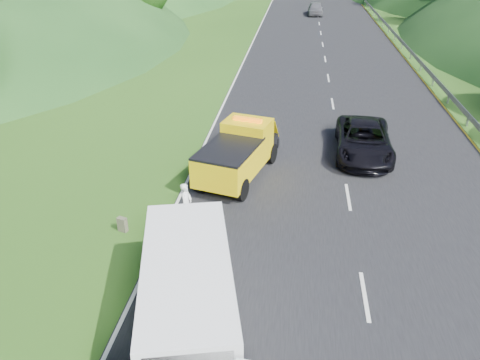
# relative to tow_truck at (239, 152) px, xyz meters

# --- Properties ---
(ground) EXTENTS (320.00, 320.00, 0.00)m
(ground) POSITION_rel_tow_truck_xyz_m (1.72, -5.39, -1.17)
(ground) COLOR #38661E
(ground) RESTS_ON ground
(road_surface) EXTENTS (14.00, 200.00, 0.02)m
(road_surface) POSITION_rel_tow_truck_xyz_m (4.72, 34.61, -1.16)
(road_surface) COLOR black
(road_surface) RESTS_ON ground
(guardrail) EXTENTS (0.06, 140.00, 1.52)m
(guardrail) POSITION_rel_tow_truck_xyz_m (12.02, 47.11, -1.17)
(guardrail) COLOR gray
(guardrail) RESTS_ON ground
(tree_line_left) EXTENTS (14.00, 140.00, 14.00)m
(tree_line_left) POSITION_rel_tow_truck_xyz_m (-17.28, 54.61, -1.17)
(tree_line_left) COLOR #315C1B
(tree_line_left) RESTS_ON ground
(tree_line_right) EXTENTS (14.00, 140.00, 14.00)m
(tree_line_right) POSITION_rel_tow_truck_xyz_m (24.72, 54.61, -1.17)
(tree_line_right) COLOR #315C1B
(tree_line_right) RESTS_ON ground
(tow_truck) EXTENTS (3.38, 5.88, 2.39)m
(tow_truck) POSITION_rel_tow_truck_xyz_m (0.00, 0.00, 0.00)
(tow_truck) COLOR black
(tow_truck) RESTS_ON ground
(white_van) EXTENTS (4.47, 7.38, 2.45)m
(white_van) POSITION_rel_tow_truck_xyz_m (-0.20, -9.27, 0.22)
(white_van) COLOR black
(white_van) RESTS_ON ground
(woman) EXTENTS (0.52, 0.65, 1.62)m
(woman) POSITION_rel_tow_truck_xyz_m (-1.46, -4.04, -1.17)
(woman) COLOR silver
(woman) RESTS_ON ground
(child) EXTENTS (0.63, 0.60, 1.03)m
(child) POSITION_rel_tow_truck_xyz_m (-0.23, -6.17, -1.17)
(child) COLOR tan
(child) RESTS_ON ground
(worker) EXTENTS (1.21, 0.70, 1.87)m
(worker) POSITION_rel_tow_truck_xyz_m (0.42, -10.20, -1.17)
(worker) COLOR black
(worker) RESTS_ON ground
(suitcase) EXTENTS (0.39, 0.30, 0.56)m
(suitcase) POSITION_rel_tow_truck_xyz_m (-3.66, -4.89, -0.89)
(suitcase) COLOR #55533F
(suitcase) RESTS_ON ground
(passing_suv) EXTENTS (2.86, 5.71, 1.55)m
(passing_suv) POSITION_rel_tow_truck_xyz_m (5.73, 2.93, -1.17)
(passing_suv) COLOR black
(passing_suv) RESTS_ON ground
(dist_car_a) EXTENTS (1.90, 4.73, 1.61)m
(dist_car_a) POSITION_rel_tow_truck_xyz_m (4.37, 47.27, -1.17)
(dist_car_a) COLOR #525157
(dist_car_a) RESTS_ON ground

